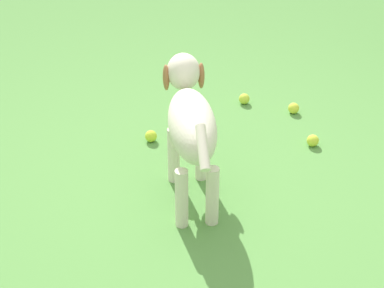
{
  "coord_description": "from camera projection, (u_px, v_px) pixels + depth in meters",
  "views": [
    {
      "loc": [
        -1.04,
        2.15,
        1.75
      ],
      "look_at": [
        -0.02,
        0.06,
        0.31
      ],
      "focal_mm": 56.79,
      "sensor_mm": 36.0,
      "label": 1
    }
  ],
  "objects": [
    {
      "name": "tennis_ball_2",
      "position": [
        294.0,
        108.0,
        3.61
      ],
      "size": [
        0.07,
        0.07,
        0.07
      ],
      "primitive_type": "sphere",
      "color": "#D0DA3D",
      "rests_on": "ground"
    },
    {
      "name": "tennis_ball_0",
      "position": [
        244.0,
        99.0,
        3.72
      ],
      "size": [
        0.07,
        0.07,
        0.07
      ],
      "primitive_type": "sphere",
      "color": "#C2D73E",
      "rests_on": "ground"
    },
    {
      "name": "dog",
      "position": [
        191.0,
        121.0,
        2.73
      ],
      "size": [
        0.54,
        0.78,
        0.61
      ],
      "rotation": [
        0.0,
        0.0,
        5.29
      ],
      "color": "silver",
      "rests_on": "ground"
    },
    {
      "name": "tennis_ball_1",
      "position": [
        151.0,
        136.0,
        3.34
      ],
      "size": [
        0.07,
        0.07,
        0.07
      ],
      "primitive_type": "sphere",
      "color": "#C2DE34",
      "rests_on": "ground"
    },
    {
      "name": "ground",
      "position": [
        193.0,
        192.0,
        2.95
      ],
      "size": [
        14.0,
        14.0,
        0.0
      ],
      "primitive_type": "plane",
      "color": "#548C42"
    },
    {
      "name": "tennis_ball_4",
      "position": [
        313.0,
        141.0,
        3.3
      ],
      "size": [
        0.07,
        0.07,
        0.07
      ],
      "primitive_type": "sphere",
      "color": "#C9DA3A",
      "rests_on": "ground"
    }
  ]
}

